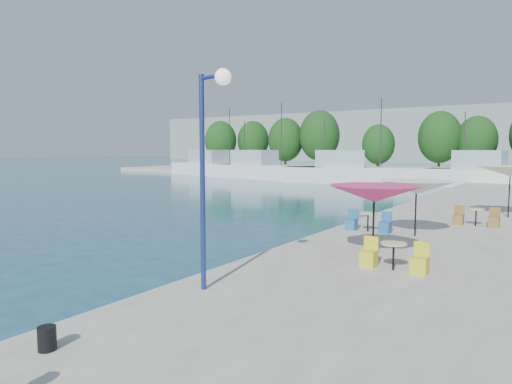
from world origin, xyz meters
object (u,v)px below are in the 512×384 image
Objects in this scene: umbrella_pink at (374,194)px; umbrella_cream at (510,171)px; bollard at (47,338)px; trawler_03 at (359,173)px; street_lamp at (210,141)px; trawler_02 at (267,171)px; trawler_01 at (219,168)px; umbrella_white at (416,187)px; trawler_04 at (499,177)px.

umbrella_pink is 0.86× the size of umbrella_cream.
bollard is (-4.86, -21.00, -2.04)m from umbrella_cream.
street_lamp is (13.11, -43.19, 3.02)m from trawler_03.
bollard is at bearing -54.26° from trawler_02.
bollard is at bearing -43.12° from trawler_01.
street_lamp is (-2.04, -5.07, 1.49)m from umbrella_pink.
trawler_02 is 5.93× the size of umbrella_cream.
trawler_01 is 57.97m from street_lamp.
umbrella_white is at bearing 80.07° from bollard.
trawler_02 reaches higher than umbrella_cream.
trawler_01 reaches higher than bollard.
trawler_01 is 6.81× the size of umbrella_white.
bollard is at bearing -99.93° from umbrella_white.
umbrella_white is 13.87m from bollard.
trawler_04 is 26.92m from umbrella_cream.
trawler_04 is 39.63× the size of bollard.
trawler_01 reaches higher than umbrella_cream.
trawler_03 is 3.75× the size of street_lamp.
trawler_03 reaches higher than umbrella_white.
umbrella_pink reaches higher than bollard.
umbrella_white is at bearing 92.17° from street_lamp.
trawler_04 is 34.16m from umbrella_white.
bollard is (-2.37, -13.56, -1.67)m from umbrella_white.
umbrella_cream reaches higher than umbrella_pink.
trawler_04 reaches higher than umbrella_pink.
trawler_04 reaches higher than umbrella_cream.
trawler_04 is 5.61× the size of umbrella_white.
trawler_02 is at bearing -172.31° from trawler_04.
umbrella_pink is (27.78, -37.85, 1.53)m from trawler_02.
trawler_02 is 6.88× the size of umbrella_pink.
umbrella_cream is at bearing 89.34° from street_lamp.
trawler_03 is at bearing 111.68° from umbrella_pink.
trawler_04 reaches higher than umbrella_white.
bollard is (-1.73, -47.68, -0.27)m from trawler_04.
trawler_04 is (14.53, 0.61, 0.00)m from trawler_03.
umbrella_pink is 9.42m from bollard.
street_lamp is at bearing -95.35° from trawler_03.
street_lamp is 12.57× the size of bollard.
umbrella_cream is 21.65m from bollard.
umbrella_pink is (37.89, -40.39, 1.53)m from trawler_01.
trawler_04 reaches higher than bollard.
trawler_04 is at bearing 90.92° from umbrella_pink.
trawler_02 is at bearing 126.28° from umbrella_pink.
trawler_03 reaches higher than umbrella_pink.
trawler_04 is 38.77m from umbrella_pink.
street_lamp is at bearing -40.63° from trawler_01.
trawler_02 is 6.66× the size of umbrella_white.
trawler_02 is 1.00× the size of trawler_03.
bollard is (12.81, -47.07, -0.27)m from trawler_03.
umbrella_white is at bearing -42.87° from trawler_02.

